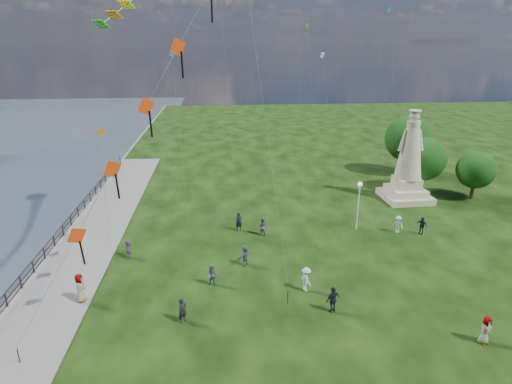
{
  "coord_description": "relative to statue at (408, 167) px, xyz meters",
  "views": [
    {
      "loc": [
        -3.35,
        -19.06,
        15.07
      ],
      "look_at": [
        -1.0,
        8.0,
        5.5
      ],
      "focal_mm": 30.0,
      "sensor_mm": 36.0,
      "label": 1
    }
  ],
  "objects": [
    {
      "name": "person_11",
      "position": [
        -16.96,
        -12.1,
        -2.63
      ],
      "size": [
        1.32,
        1.5,
        1.52
      ],
      "primitive_type": "imported",
      "rotation": [
        0.0,
        0.0,
        4.09
      ],
      "color": "#595960",
      "rests_on": "ground"
    },
    {
      "name": "statue",
      "position": [
        0.0,
        0.0,
        0.0
      ],
      "size": [
        4.58,
        4.58,
        8.97
      ],
      "rotation": [
        0.0,
        0.0,
        0.04
      ],
      "color": "tan",
      "rests_on": "ground"
    },
    {
      "name": "person_9",
      "position": [
        -2.08,
        -8.09,
        -2.64
      ],
      "size": [
        0.89,
        0.97,
        1.5
      ],
      "primitive_type": "imported",
      "rotation": [
        0.0,
        0.0,
        -0.9
      ],
      "color": "black",
      "rests_on": "ground"
    },
    {
      "name": "person_5",
      "position": [
        -25.4,
        -10.22,
        -2.67
      ],
      "size": [
        0.77,
        1.41,
        1.44
      ],
      "primitive_type": "imported",
      "rotation": [
        0.0,
        0.0,
        1.72
      ],
      "color": "#595960",
      "rests_on": "ground"
    },
    {
      "name": "person_0",
      "position": [
        -20.88,
        -18.34,
        -2.63
      ],
      "size": [
        0.65,
        0.65,
        1.52
      ],
      "primitive_type": "imported",
      "rotation": [
        0.0,
        0.0,
        0.79
      ],
      "color": "black",
      "rests_on": "ground"
    },
    {
      "name": "red_kite_train",
      "position": [
        -22.59,
        -15.48,
        7.92
      ],
      "size": [
        10.21,
        9.35,
        18.32
      ],
      "color": "black",
      "rests_on": "ground"
    },
    {
      "name": "person_4",
      "position": [
        -4.92,
        -21.53,
        -2.59
      ],
      "size": [
        0.91,
        0.76,
        1.61
      ],
      "primitive_type": "imported",
      "rotation": [
        0.0,
        0.0,
        0.41
      ],
      "color": "#595960",
      "rests_on": "ground"
    },
    {
      "name": "person_3",
      "position": [
        -12.17,
        -18.11,
        -2.57
      ],
      "size": [
        1.08,
        0.84,
        1.64
      ],
      "primitive_type": "imported",
      "rotation": [
        0.0,
        0.0,
        3.56
      ],
      "color": "black",
      "rests_on": "ground"
    },
    {
      "name": "person_1",
      "position": [
        -19.23,
        -14.63,
        -2.64
      ],
      "size": [
        0.84,
        0.68,
        1.5
      ],
      "primitive_type": "imported",
      "rotation": [
        0.0,
        0.0,
        -0.36
      ],
      "color": "#595960",
      "rests_on": "ground"
    },
    {
      "name": "person_2",
      "position": [
        -13.28,
        -15.71,
        -2.58
      ],
      "size": [
        0.87,
        1.16,
        1.61
      ],
      "primitive_type": "imported",
      "rotation": [
        0.0,
        0.0,
        1.93
      ],
      "color": "silver",
      "rests_on": "ground"
    },
    {
      "name": "lamppost",
      "position": [
        -7.15,
        -6.77,
        -0.32
      ],
      "size": [
        0.39,
        0.39,
        4.25
      ],
      "color": "silver",
      "rests_on": "ground"
    },
    {
      "name": "tree_row",
      "position": [
        3.84,
        4.98,
        0.48
      ],
      "size": [
        8.37,
        13.51,
        6.97
      ],
      "color": "#382314",
      "rests_on": "ground"
    },
    {
      "name": "person_8",
      "position": [
        -3.94,
        -7.67,
        -2.65
      ],
      "size": [
        0.97,
        1.06,
        1.48
      ],
      "primitive_type": "imported",
      "rotation": [
        0.0,
        0.0,
        -0.94
      ],
      "color": "silver",
      "rests_on": "ground"
    },
    {
      "name": "small_kites",
      "position": [
        -12.08,
        3.08,
        11.52
      ],
      "size": [
        27.35,
        18.37,
        33.23
      ],
      "color": "teal",
      "rests_on": "ground"
    },
    {
      "name": "person_10",
      "position": [
        -27.19,
        -15.86,
        -2.47
      ],
      "size": [
        0.55,
        0.9,
        1.83
      ],
      "primitive_type": "imported",
      "rotation": [
        0.0,
        0.0,
        1.57
      ],
      "color": "#595960",
      "rests_on": "ground"
    },
    {
      "name": "person_7",
      "position": [
        -15.21,
        -7.18,
        -2.62
      ],
      "size": [
        0.87,
        0.71,
        1.54
      ],
      "primitive_type": "imported",
      "rotation": [
        0.0,
        0.0,
        2.75
      ],
      "color": "#595960",
      "rests_on": "ground"
    },
    {
      "name": "person_6",
      "position": [
        -17.09,
        -6.18,
        -2.57
      ],
      "size": [
        0.68,
        0.54,
        1.64
      ],
      "primitive_type": "imported",
      "rotation": [
        0.0,
        0.0,
        0.26
      ],
      "color": "black",
      "rests_on": "ground"
    },
    {
      "name": "waterfront",
      "position": [
        -30.41,
        -11.07,
        -3.45
      ],
      "size": [
        200.0,
        200.0,
        1.51
      ],
      "color": "#35404F",
      "rests_on": "ground"
    }
  ]
}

